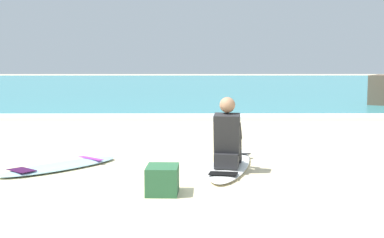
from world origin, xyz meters
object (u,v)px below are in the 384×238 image
(surfboard_main, at_px, (230,164))
(surfer_seated, at_px, (227,140))
(surfboard_spare_near, at_px, (60,166))
(beach_bag, at_px, (162,180))

(surfboard_main, xyz_separation_m, surfer_seated, (-0.06, -0.32, 0.40))
(surfboard_spare_near, distance_m, beach_bag, 2.09)
(surfboard_main, relative_size, surfer_seated, 2.74)
(surfboard_spare_near, bearing_deg, beach_bag, -44.14)
(surfboard_main, bearing_deg, surfer_seated, -100.84)
(surfer_seated, relative_size, surfboard_spare_near, 0.53)
(surfboard_spare_near, bearing_deg, surfer_seated, -5.32)
(surfer_seated, bearing_deg, surfboard_main, 79.16)
(surfboard_spare_near, height_order, beach_bag, beach_bag)
(surfer_seated, distance_m, beach_bag, 1.51)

